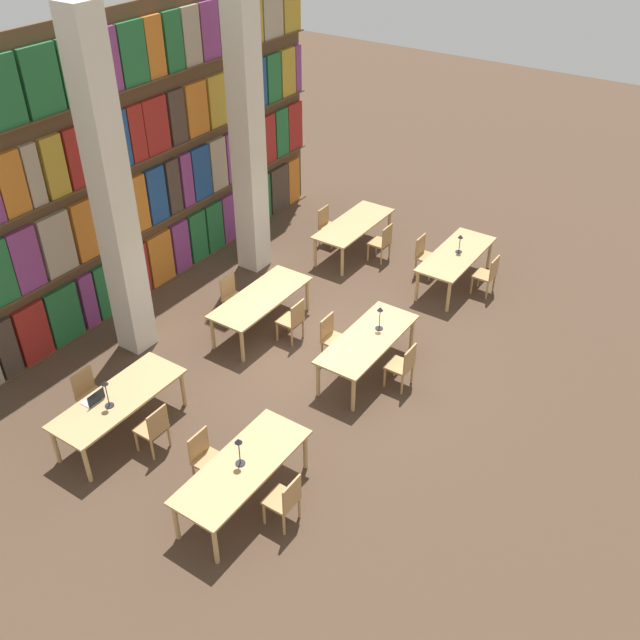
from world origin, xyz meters
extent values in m
plane|color=#4C3828|center=(0.00, 0.00, 0.00)|extent=(40.00, 40.00, 0.00)
cube|color=brown|center=(0.00, 4.01, 2.75)|extent=(10.43, 0.06, 5.50)
cube|color=brown|center=(0.00, 4.01, 0.01)|extent=(10.43, 0.35, 0.03)
cube|color=#47382D|center=(-3.64, 3.98, 0.59)|extent=(0.37, 0.20, 1.11)
cube|color=maroon|center=(-3.09, 3.98, 0.59)|extent=(0.60, 0.20, 1.11)
cube|color=#236B38|center=(-2.41, 3.98, 0.59)|extent=(0.67, 0.20, 1.11)
cube|color=#84387A|center=(-1.84, 3.98, 0.59)|extent=(0.30, 0.20, 1.11)
cube|color=#236B38|center=(-1.43, 3.98, 0.59)|extent=(0.43, 0.20, 1.11)
cube|color=#B7932D|center=(-0.89, 3.98, 0.59)|extent=(0.58, 0.20, 1.11)
cube|color=maroon|center=(-0.43, 3.98, 0.59)|extent=(0.28, 0.20, 1.11)
cube|color=orange|center=(0.08, 3.98, 0.59)|extent=(0.63, 0.20, 1.11)
cube|color=#84387A|center=(0.69, 3.98, 0.59)|extent=(0.46, 0.20, 1.11)
cube|color=#236B38|center=(1.23, 3.98, 0.59)|extent=(0.48, 0.20, 1.11)
cube|color=#236B38|center=(1.78, 3.98, 0.59)|extent=(0.50, 0.20, 1.11)
cube|color=#84387A|center=(2.35, 3.98, 0.59)|extent=(0.57, 0.20, 1.11)
cube|color=#236B38|center=(2.90, 3.98, 0.59)|extent=(0.49, 0.20, 1.11)
cube|color=#236B38|center=(3.48, 3.98, 0.59)|extent=(0.64, 0.20, 1.11)
cube|color=#47382D|center=(4.21, 3.98, 0.59)|extent=(0.67, 0.20, 1.11)
cube|color=orange|center=(4.79, 3.98, 0.59)|extent=(0.44, 0.20, 1.11)
cube|color=brown|center=(0.00, 4.01, 1.39)|extent=(10.43, 0.35, 0.03)
cube|color=#84387A|center=(-2.86, 3.98, 1.97)|extent=(0.54, 0.20, 1.12)
cube|color=tan|center=(-2.21, 3.98, 1.97)|extent=(0.63, 0.20, 1.12)
cube|color=orange|center=(-1.53, 3.98, 1.97)|extent=(0.59, 0.20, 1.12)
cube|color=#47382D|center=(-0.91, 3.98, 1.97)|extent=(0.51, 0.20, 1.12)
cube|color=orange|center=(-0.32, 3.98, 1.97)|extent=(0.52, 0.20, 1.12)
cube|color=navy|center=(0.22, 3.98, 1.97)|extent=(0.47, 0.20, 1.12)
cube|color=#47382D|center=(0.69, 3.98, 1.97)|extent=(0.34, 0.20, 1.12)
cube|color=#84387A|center=(1.08, 3.98, 1.97)|extent=(0.30, 0.20, 1.12)
cube|color=navy|center=(1.52, 3.98, 1.97)|extent=(0.51, 0.20, 1.12)
cube|color=tan|center=(2.07, 3.98, 1.97)|extent=(0.48, 0.20, 1.12)
cube|color=#84387A|center=(2.48, 3.98, 1.97)|extent=(0.26, 0.20, 1.12)
cube|color=tan|center=(2.83, 3.98, 1.97)|extent=(0.38, 0.20, 1.12)
cube|color=navy|center=(3.25, 3.98, 1.97)|extent=(0.36, 0.20, 1.12)
cube|color=maroon|center=(3.77, 3.98, 1.97)|extent=(0.63, 0.20, 1.12)
cube|color=#236B38|center=(4.36, 3.98, 1.97)|extent=(0.46, 0.20, 1.12)
cube|color=maroon|center=(4.89, 3.98, 1.97)|extent=(0.55, 0.20, 1.12)
cube|color=brown|center=(0.00, 4.01, 2.77)|extent=(10.43, 0.35, 0.03)
cube|color=orange|center=(-2.75, 3.98, 3.30)|extent=(0.46, 0.20, 1.05)
cube|color=tan|center=(-2.35, 3.98, 3.30)|extent=(0.29, 0.20, 1.05)
cube|color=#B7932D|center=(-1.92, 3.98, 3.30)|extent=(0.41, 0.20, 1.05)
cube|color=maroon|center=(-1.49, 3.98, 3.30)|extent=(0.32, 0.20, 1.05)
cube|color=tan|center=(-1.12, 3.98, 3.30)|extent=(0.30, 0.20, 1.05)
cube|color=#236B38|center=(-0.75, 3.98, 3.30)|extent=(0.38, 0.20, 1.05)
cube|color=navy|center=(-0.39, 3.98, 3.30)|extent=(0.26, 0.20, 1.05)
cube|color=maroon|center=(-0.06, 3.98, 3.30)|extent=(0.35, 0.20, 1.05)
cube|color=maroon|center=(0.44, 3.98, 3.30)|extent=(0.60, 0.20, 1.05)
cube|color=#47382D|center=(1.02, 3.98, 3.30)|extent=(0.41, 0.20, 1.05)
cube|color=orange|center=(1.58, 3.98, 3.30)|extent=(0.59, 0.20, 1.05)
cube|color=#B7932D|center=(2.23, 3.98, 3.30)|extent=(0.57, 0.20, 1.05)
cube|color=#84387A|center=(2.86, 3.98, 3.30)|extent=(0.56, 0.20, 1.05)
cube|color=navy|center=(3.50, 3.98, 3.30)|extent=(0.66, 0.20, 1.05)
cube|color=#236B38|center=(4.13, 3.98, 3.30)|extent=(0.47, 0.20, 1.05)
cube|color=#B7932D|center=(4.67, 3.98, 3.30)|extent=(0.51, 0.20, 1.05)
cube|color=#84387A|center=(5.06, 3.98, 3.30)|extent=(0.21, 0.20, 1.05)
cube|color=brown|center=(0.00, 4.01, 4.14)|extent=(10.43, 0.35, 0.03)
cube|color=#236B38|center=(-1.80, 3.98, 4.69)|extent=(0.67, 0.20, 1.08)
cube|color=#236B38|center=(-1.16, 3.98, 4.69)|extent=(0.54, 0.20, 1.08)
cube|color=#84387A|center=(-0.52, 3.98, 4.69)|extent=(0.63, 0.20, 1.08)
cube|color=#236B38|center=(0.13, 3.98, 4.69)|extent=(0.59, 0.20, 1.08)
cube|color=orange|center=(0.66, 3.98, 4.69)|extent=(0.42, 0.20, 1.08)
cube|color=#236B38|center=(1.14, 3.98, 4.69)|extent=(0.43, 0.20, 1.08)
cube|color=tan|center=(1.63, 3.98, 4.69)|extent=(0.46, 0.20, 1.08)
cube|color=#84387A|center=(2.15, 3.98, 4.69)|extent=(0.51, 0.20, 1.08)
cube|color=#47382D|center=(2.67, 3.98, 4.69)|extent=(0.48, 0.20, 1.08)
cube|color=#47382D|center=(3.08, 3.98, 4.69)|extent=(0.27, 0.20, 1.08)
cube|color=#B7932D|center=(3.53, 3.98, 4.69)|extent=(0.51, 0.20, 1.08)
cube|color=tan|center=(4.17, 3.98, 4.69)|extent=(0.67, 0.20, 1.08)
cube|color=#B7932D|center=(4.86, 3.98, 4.69)|extent=(0.60, 0.20, 1.08)
cube|color=silver|center=(-1.76, 2.80, 3.00)|extent=(0.52, 0.52, 6.00)
cube|color=silver|center=(1.76, 2.80, 3.00)|extent=(0.52, 0.52, 6.00)
cube|color=tan|center=(-3.58, -1.24, 0.71)|extent=(2.20, 0.86, 0.04)
cylinder|color=tan|center=(-4.60, -1.59, 0.34)|extent=(0.07, 0.07, 0.69)
cylinder|color=tan|center=(-2.56, -1.59, 0.34)|extent=(0.07, 0.07, 0.69)
cylinder|color=tan|center=(-4.60, -0.89, 0.34)|extent=(0.07, 0.07, 0.69)
cylinder|color=tan|center=(-2.56, -0.89, 0.34)|extent=(0.07, 0.07, 0.69)
cylinder|color=tan|center=(-3.75, -1.72, 0.20)|extent=(0.04, 0.04, 0.40)
cylinder|color=tan|center=(-3.39, -1.72, 0.20)|extent=(0.04, 0.04, 0.40)
cylinder|color=tan|center=(-3.75, -2.06, 0.20)|extent=(0.04, 0.04, 0.40)
cylinder|color=tan|center=(-3.39, -2.06, 0.20)|extent=(0.04, 0.04, 0.40)
cube|color=tan|center=(-3.57, -1.89, 0.42)|extent=(0.42, 0.40, 0.04)
cube|color=tan|center=(-3.57, -2.07, 0.65)|extent=(0.40, 0.03, 0.42)
cylinder|color=tan|center=(-3.39, -0.76, 0.20)|extent=(0.04, 0.04, 0.40)
cylinder|color=tan|center=(-3.75, -0.76, 0.20)|extent=(0.04, 0.04, 0.40)
cylinder|color=tan|center=(-3.39, -0.42, 0.20)|extent=(0.04, 0.04, 0.40)
cylinder|color=tan|center=(-3.75, -0.42, 0.20)|extent=(0.04, 0.04, 0.40)
cube|color=tan|center=(-3.57, -0.59, 0.42)|extent=(0.42, 0.40, 0.04)
cube|color=tan|center=(-3.57, -0.41, 0.65)|extent=(0.40, 0.03, 0.42)
cylinder|color=#232328|center=(-3.58, -1.20, 0.74)|extent=(0.14, 0.14, 0.01)
cylinder|color=#232328|center=(-3.58, -1.20, 0.94)|extent=(0.02, 0.02, 0.39)
cone|color=#232328|center=(-3.58, -1.20, 1.17)|extent=(0.11, 0.11, 0.07)
cube|color=tan|center=(-0.07, -1.16, 0.71)|extent=(2.20, 0.86, 0.04)
cylinder|color=tan|center=(-1.09, -1.51, 0.34)|extent=(0.07, 0.07, 0.69)
cylinder|color=tan|center=(0.95, -1.51, 0.34)|extent=(0.07, 0.07, 0.69)
cylinder|color=tan|center=(-1.09, -0.82, 0.34)|extent=(0.07, 0.07, 0.69)
cylinder|color=tan|center=(0.95, -0.82, 0.34)|extent=(0.07, 0.07, 0.69)
cylinder|color=tan|center=(-0.27, -1.64, 0.20)|extent=(0.04, 0.04, 0.40)
cylinder|color=tan|center=(0.09, -1.64, 0.20)|extent=(0.04, 0.04, 0.40)
cylinder|color=tan|center=(-0.27, -1.98, 0.20)|extent=(0.04, 0.04, 0.40)
cylinder|color=tan|center=(0.09, -1.98, 0.20)|extent=(0.04, 0.04, 0.40)
cube|color=tan|center=(-0.09, -1.81, 0.42)|extent=(0.42, 0.40, 0.04)
cube|color=tan|center=(-0.09, -2.00, 0.65)|extent=(0.40, 0.03, 0.42)
cylinder|color=tan|center=(0.09, -0.69, 0.20)|extent=(0.04, 0.04, 0.40)
cylinder|color=tan|center=(-0.27, -0.69, 0.20)|extent=(0.04, 0.04, 0.40)
cylinder|color=tan|center=(0.09, -0.35, 0.20)|extent=(0.04, 0.04, 0.40)
cylinder|color=tan|center=(-0.27, -0.35, 0.20)|extent=(0.04, 0.04, 0.40)
cube|color=tan|center=(-0.09, -0.52, 0.42)|extent=(0.42, 0.40, 0.04)
cube|color=tan|center=(-0.09, -0.33, 0.65)|extent=(0.40, 0.03, 0.42)
cylinder|color=#232328|center=(0.27, -1.19, 0.74)|extent=(0.14, 0.14, 0.01)
cylinder|color=#232328|center=(0.27, -1.19, 0.93)|extent=(0.02, 0.02, 0.37)
cone|color=#232328|center=(0.27, -1.19, 1.15)|extent=(0.11, 0.11, 0.07)
cube|color=tan|center=(3.47, -1.18, 0.71)|extent=(2.20, 0.86, 0.04)
cylinder|color=tan|center=(2.46, -1.52, 0.34)|extent=(0.07, 0.07, 0.69)
cylinder|color=tan|center=(4.49, -1.52, 0.34)|extent=(0.07, 0.07, 0.69)
cylinder|color=tan|center=(2.46, -0.83, 0.34)|extent=(0.07, 0.07, 0.69)
cylinder|color=tan|center=(4.49, -0.83, 0.34)|extent=(0.07, 0.07, 0.69)
cylinder|color=tan|center=(3.30, -1.65, 0.20)|extent=(0.04, 0.04, 0.40)
cylinder|color=tan|center=(3.66, -1.65, 0.20)|extent=(0.04, 0.04, 0.40)
cylinder|color=tan|center=(3.30, -1.99, 0.20)|extent=(0.04, 0.04, 0.40)
cylinder|color=tan|center=(3.66, -1.99, 0.20)|extent=(0.04, 0.04, 0.40)
cube|color=tan|center=(3.48, -1.82, 0.42)|extent=(0.42, 0.40, 0.04)
cube|color=tan|center=(3.48, -2.01, 0.65)|extent=(0.40, 0.03, 0.42)
cylinder|color=tan|center=(3.66, -0.70, 0.20)|extent=(0.04, 0.04, 0.40)
cylinder|color=tan|center=(3.30, -0.70, 0.20)|extent=(0.04, 0.04, 0.40)
cylinder|color=tan|center=(3.66, -0.36, 0.20)|extent=(0.04, 0.04, 0.40)
cylinder|color=tan|center=(3.30, -0.36, 0.20)|extent=(0.04, 0.04, 0.40)
cube|color=tan|center=(3.48, -0.53, 0.42)|extent=(0.42, 0.40, 0.04)
cube|color=tan|center=(3.48, -0.34, 0.65)|extent=(0.40, 0.03, 0.42)
cylinder|color=#232328|center=(3.54, -1.19, 0.74)|extent=(0.14, 0.14, 0.01)
cylinder|color=#232328|center=(3.54, -1.19, 0.90)|extent=(0.02, 0.02, 0.32)
cone|color=#232328|center=(3.54, -1.19, 1.10)|extent=(0.11, 0.11, 0.07)
cube|color=tan|center=(-3.55, 1.25, 0.71)|extent=(2.20, 0.86, 0.04)
cylinder|color=tan|center=(-4.57, 0.90, 0.34)|extent=(0.07, 0.07, 0.69)
cylinder|color=tan|center=(-2.53, 0.90, 0.34)|extent=(0.07, 0.07, 0.69)
cylinder|color=tan|center=(-4.57, 1.60, 0.34)|extent=(0.07, 0.07, 0.69)
cylinder|color=tan|center=(-2.53, 1.60, 0.34)|extent=(0.07, 0.07, 0.69)
cylinder|color=tan|center=(-3.73, 0.77, 0.20)|extent=(0.04, 0.04, 0.40)
cylinder|color=tan|center=(-3.37, 0.77, 0.20)|extent=(0.04, 0.04, 0.40)
cylinder|color=tan|center=(-3.73, 0.43, 0.20)|extent=(0.04, 0.04, 0.40)
cylinder|color=tan|center=(-3.37, 0.43, 0.20)|extent=(0.04, 0.04, 0.40)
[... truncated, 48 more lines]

